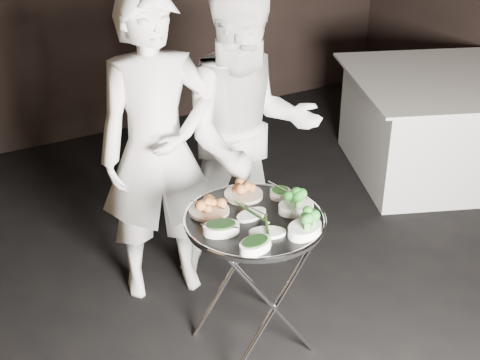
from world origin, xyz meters
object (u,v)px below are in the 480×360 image
tray_stand (254,277)px  waiter_left (157,151)px  serving_tray (255,220)px  dining_table (439,125)px  waiter_right (248,136)px

tray_stand → waiter_left: waiter_left is taller
serving_tray → dining_table: serving_tray is taller
serving_tray → waiter_left: bearing=105.6°
tray_stand → waiter_left: size_ratio=0.43×
tray_stand → dining_table: dining_table is taller
tray_stand → dining_table: (2.31, 1.07, -0.04)m
waiter_left → dining_table: (2.52, 0.34, -0.51)m
tray_stand → waiter_right: (0.34, 0.67, 0.47)m
waiter_right → waiter_left: bearing=-172.9°
serving_tray → dining_table: bearing=24.9°
serving_tray → waiter_left: (-0.21, 0.74, 0.12)m
tray_stand → waiter_right: 0.89m
tray_stand → dining_table: 2.55m
waiter_right → serving_tray: bearing=-103.2°
waiter_right → dining_table: bearing=25.1°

